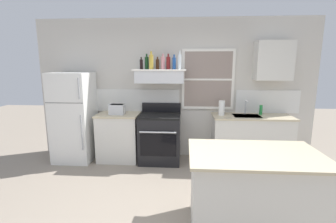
{
  "coord_description": "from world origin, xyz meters",
  "views": [
    {
      "loc": [
        0.22,
        -2.56,
        1.82
      ],
      "look_at": [
        -0.05,
        1.2,
        1.1
      ],
      "focal_mm": 26.0,
      "sensor_mm": 36.0,
      "label": 1
    }
  ],
  "objects": [
    {
      "name": "bottle_champagne_gold_foil",
      "position": [
        -0.41,
        1.91,
        1.88
      ],
      "size": [
        0.08,
        0.08,
        0.32
      ],
      "color": "#B29333",
      "rests_on": "range_hood_shelf"
    },
    {
      "name": "upper_cabinet_right",
      "position": [
        1.8,
        2.04,
        1.9
      ],
      "size": [
        0.64,
        0.32,
        0.7
      ],
      "color": "silver"
    },
    {
      "name": "stove_range",
      "position": [
        -0.25,
        1.86,
        0.46
      ],
      "size": [
        0.76,
        0.69,
        1.09
      ],
      "color": "black",
      "rests_on": "ground_plane"
    },
    {
      "name": "refrigerator",
      "position": [
        -1.9,
        1.84,
        0.84
      ],
      "size": [
        0.7,
        0.72,
        1.69
      ],
      "color": "white",
      "rests_on": "ground_plane"
    },
    {
      "name": "range_hood_shelf",
      "position": [
        -0.25,
        1.96,
        1.62
      ],
      "size": [
        0.96,
        0.52,
        0.24
      ],
      "color": "silver"
    },
    {
      "name": "bottle_red_label_wine",
      "position": [
        -0.1,
        1.99,
        1.86
      ],
      "size": [
        0.07,
        0.07,
        0.28
      ],
      "color": "maroon",
      "rests_on": "range_hood_shelf"
    },
    {
      "name": "bottle_balsamic_dark",
      "position": [
        -0.6,
        1.96,
        1.84
      ],
      "size": [
        0.06,
        0.06,
        0.22
      ],
      "color": "black",
      "rests_on": "range_hood_shelf"
    },
    {
      "name": "dish_soap_bottle",
      "position": [
        1.63,
        2.0,
        1.0
      ],
      "size": [
        0.06,
        0.06,
        0.18
      ],
      "primitive_type": "cylinder",
      "color": "#268C3F",
      "rests_on": "counter_right_with_sink"
    },
    {
      "name": "kitchen_island",
      "position": [
        0.97,
        -0.06,
        0.46
      ],
      "size": [
        1.4,
        0.9,
        0.91
      ],
      "color": "silver",
      "rests_on": "ground_plane"
    },
    {
      "name": "ground_plane",
      "position": [
        0.0,
        0.0,
        0.0
      ],
      "size": [
        16.0,
        16.0,
        0.0
      ],
      "primitive_type": "plane",
      "color": "gray"
    },
    {
      "name": "counter_left_of_stove",
      "position": [
        -1.05,
        1.9,
        0.46
      ],
      "size": [
        0.79,
        0.63,
        0.91
      ],
      "color": "silver",
      "rests_on": "ground_plane"
    },
    {
      "name": "paper_towel_roll",
      "position": [
        0.89,
        1.9,
        1.04
      ],
      "size": [
        0.11,
        0.11,
        0.27
      ],
      "primitive_type": "cylinder",
      "color": "white",
      "rests_on": "counter_right_with_sink"
    },
    {
      "name": "counter_right_with_sink",
      "position": [
        1.45,
        1.9,
        0.46
      ],
      "size": [
        1.43,
        0.63,
        0.91
      ],
      "color": "silver",
      "rests_on": "ground_plane"
    },
    {
      "name": "sink_faucet",
      "position": [
        1.35,
        2.0,
        1.08
      ],
      "size": [
        0.03,
        0.17,
        0.28
      ],
      "color": "silver",
      "rests_on": "counter_right_with_sink"
    },
    {
      "name": "bottle_dark_green_wine",
      "position": [
        -0.5,
        1.99,
        1.86
      ],
      "size": [
        0.07,
        0.07,
        0.28
      ],
      "color": "#143819",
      "rests_on": "range_hood_shelf"
    },
    {
      "name": "bottle_clear_tall",
      "position": [
        0.11,
        1.9,
        1.88
      ],
      "size": [
        0.06,
        0.06,
        0.33
      ],
      "color": "silver",
      "rests_on": "range_hood_shelf"
    },
    {
      "name": "bottle_blue_liqueur",
      "position": [
        0.01,
        1.93,
        1.86
      ],
      "size": [
        0.07,
        0.07,
        0.26
      ],
      "color": "#1E478C",
      "rests_on": "range_hood_shelf"
    },
    {
      "name": "bottle_brown_stout",
      "position": [
        -0.3,
        2.01,
        1.84
      ],
      "size": [
        0.06,
        0.06,
        0.23
      ],
      "color": "#381E0F",
      "rests_on": "range_hood_shelf"
    },
    {
      "name": "back_wall",
      "position": [
        0.03,
        2.23,
        1.35
      ],
      "size": [
        5.4,
        0.11,
        2.7
      ],
      "color": "beige",
      "rests_on": "ground_plane"
    },
    {
      "name": "bottle_rose_pink",
      "position": [
        -0.2,
        1.95,
        1.86
      ],
      "size": [
        0.07,
        0.07,
        0.28
      ],
      "color": "#C67F84",
      "rests_on": "range_hood_shelf"
    },
    {
      "name": "toaster",
      "position": [
        -1.05,
        1.84,
        1.01
      ],
      "size": [
        0.3,
        0.2,
        0.19
      ],
      "color": "silver",
      "rests_on": "counter_left_of_stove"
    }
  ]
}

